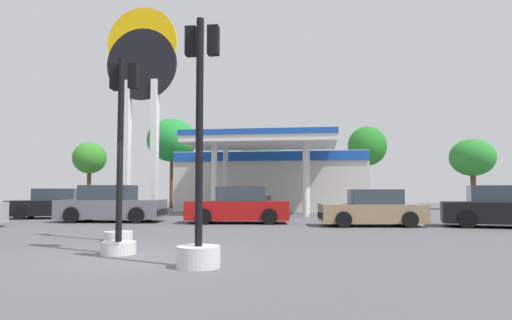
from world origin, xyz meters
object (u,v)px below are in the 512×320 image
at_px(traffic_signal_3, 199,194).
at_px(tree_3, 367,146).
at_px(tree_1, 172,140).
at_px(tree_4, 472,158).
at_px(traffic_signal_2, 119,190).
at_px(tree_2, 261,156).
at_px(car_0, 111,205).
at_px(tree_0, 90,158).
at_px(car_3, 238,207).
at_px(station_pole_sign, 142,80).
at_px(car_5, 54,205).
at_px(car_4, 372,209).
at_px(car_1, 503,208).
at_px(traffic_signal_1, 120,185).

relative_size(traffic_signal_3, tree_3, 0.71).
distance_m(tree_1, tree_4, 23.26).
xyz_separation_m(traffic_signal_2, tree_2, (0.89, 24.83, 2.80)).
distance_m(car_0, tree_0, 19.99).
distance_m(car_3, tree_1, 19.30).
bearing_deg(station_pole_sign, tree_1, 95.84).
height_order(tree_0, tree_1, tree_1).
bearing_deg(car_0, tree_4, 38.12).
bearing_deg(car_5, station_pole_sign, 68.08).
bearing_deg(car_5, car_4, -10.96).
bearing_deg(car_1, traffic_signal_1, -141.59).
bearing_deg(car_1, traffic_signal_2, -152.42).
xyz_separation_m(traffic_signal_3, tree_4, (13.34, 27.47, 2.45)).
bearing_deg(car_5, tree_3, 43.19).
bearing_deg(traffic_signal_1, tree_3, 73.70).
relative_size(car_3, tree_4, 0.88).
bearing_deg(station_pole_sign, traffic_signal_2, -69.98).
relative_size(tree_1, tree_2, 1.23).
distance_m(car_0, tree_1, 17.53).
distance_m(station_pole_sign, car_1, 21.48).
distance_m(car_4, tree_1, 23.02).
relative_size(car_1, traffic_signal_1, 1.07).
bearing_deg(car_4, traffic_signal_1, -125.80).
height_order(station_pole_sign, traffic_signal_1, station_pole_sign).
distance_m(car_1, tree_0, 31.97).
bearing_deg(car_3, car_5, 168.12).
relative_size(tree_2, tree_4, 1.14).
xyz_separation_m(station_pole_sign, car_0, (1.82, -7.76, -7.67)).
relative_size(car_3, car_5, 1.01).
bearing_deg(traffic_signal_3, station_pole_sign, 114.99).
height_order(traffic_signal_2, tree_4, tree_4).
height_order(station_pole_sign, tree_1, station_pole_sign).
height_order(car_0, traffic_signal_3, traffic_signal_3).
height_order(car_3, car_4, car_3).
bearing_deg(tree_1, tree_0, 177.67).
distance_m(car_0, car_3, 5.82).
xyz_separation_m(car_1, traffic_signal_2, (-12.59, -6.58, 0.71)).
bearing_deg(tree_1, traffic_signal_2, -75.02).
bearing_deg(traffic_signal_2, tree_1, 104.98).
height_order(car_3, traffic_signal_1, traffic_signal_1).
bearing_deg(station_pole_sign, tree_2, 56.38).
xyz_separation_m(car_0, traffic_signal_3, (7.12, -11.41, 0.61)).
distance_m(tree_0, tree_1, 7.45).
bearing_deg(car_1, car_4, -179.40).
relative_size(car_4, traffic_signal_3, 0.91).
bearing_deg(tree_0, car_1, -34.02).
distance_m(tree_2, tree_4, 15.92).
bearing_deg(tree_3, car_4, -95.19).
relative_size(car_3, traffic_signal_3, 0.98).
bearing_deg(station_pole_sign, tree_0, 131.85).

